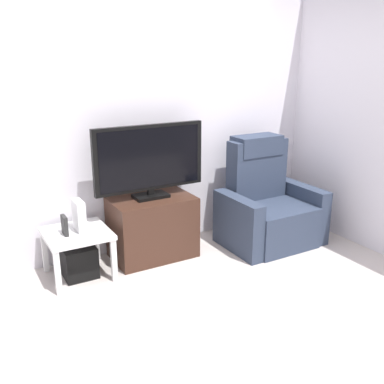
# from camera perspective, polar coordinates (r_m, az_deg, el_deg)

# --- Properties ---
(ground_plane) EXTENTS (6.40, 6.40, 0.00)m
(ground_plane) POSITION_cam_1_polar(r_m,az_deg,el_deg) (3.79, 2.00, -12.45)
(ground_plane) COLOR #BCB2AD
(wall_back) EXTENTS (6.40, 0.06, 2.60)m
(wall_back) POSITION_cam_1_polar(r_m,az_deg,el_deg) (4.33, -5.78, 9.51)
(wall_back) COLOR silver
(wall_back) RESTS_ON ground
(wall_side) EXTENTS (0.06, 4.48, 2.60)m
(wall_side) POSITION_cam_1_polar(r_m,az_deg,el_deg) (4.61, 22.75, 8.74)
(wall_side) COLOR silver
(wall_side) RESTS_ON ground
(tv_stand) EXTENTS (0.77, 0.49, 0.59)m
(tv_stand) POSITION_cam_1_polar(r_m,az_deg,el_deg) (4.27, -5.09, -4.53)
(tv_stand) COLOR #3D2319
(tv_stand) RESTS_ON ground
(television) EXTENTS (1.07, 0.20, 0.69)m
(television) POSITION_cam_1_polar(r_m,az_deg,el_deg) (4.09, -5.44, 4.15)
(television) COLOR black
(television) RESTS_ON tv_stand
(recliner_armchair) EXTENTS (0.98, 0.78, 1.08)m
(recliner_armchair) POSITION_cam_1_polar(r_m,az_deg,el_deg) (4.65, 9.64, -1.88)
(recliner_armchair) COLOR #2D384C
(recliner_armchair) RESTS_ON ground
(side_table) EXTENTS (0.54, 0.54, 0.42)m
(side_table) POSITION_cam_1_polar(r_m,az_deg,el_deg) (3.98, -14.53, -5.79)
(side_table) COLOR white
(side_table) RESTS_ON ground
(subwoofer_box) EXTENTS (0.28, 0.28, 0.28)m
(subwoofer_box) POSITION_cam_1_polar(r_m,az_deg,el_deg) (4.07, -14.30, -8.61)
(subwoofer_box) COLOR black
(subwoofer_box) RESTS_ON ground
(book_upright) EXTENTS (0.03, 0.12, 0.17)m
(book_upright) POSITION_cam_1_polar(r_m,az_deg,el_deg) (3.89, -16.03, -4.14)
(book_upright) COLOR #262626
(book_upright) RESTS_ON side_table
(game_console) EXTENTS (0.07, 0.20, 0.27)m
(game_console) POSITION_cam_1_polar(r_m,az_deg,el_deg) (3.93, -14.30, -2.97)
(game_console) COLOR white
(game_console) RESTS_ON side_table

